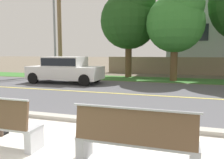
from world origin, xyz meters
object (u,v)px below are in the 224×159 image
(shade_tree_left, at_px, (177,19))
(car_white_far, at_px, (65,69))
(bench_right, at_px, (135,140))
(shade_tree_far_left, at_px, (130,16))
(streetlamp, at_px, (56,22))

(shade_tree_left, bearing_deg, car_white_far, -154.27)
(bench_right, height_order, shade_tree_far_left, shade_tree_far_left)
(bench_right, xyz_separation_m, shade_tree_left, (0.17, 11.45, 3.35))
(car_white_far, height_order, shade_tree_far_left, shade_tree_far_left)
(car_white_far, height_order, shade_tree_left, shade_tree_left)
(shade_tree_left, bearing_deg, shade_tree_far_left, 159.45)
(bench_right, bearing_deg, shade_tree_left, 89.13)
(car_white_far, xyz_separation_m, shade_tree_far_left, (2.90, 4.15, 3.43))
(shade_tree_far_left, xyz_separation_m, shade_tree_left, (3.21, -1.20, -0.48))
(car_white_far, bearing_deg, shade_tree_left, 25.73)
(bench_right, relative_size, shade_tree_far_left, 0.29)
(bench_right, xyz_separation_m, streetlamp, (-8.34, 11.61, 3.54))
(shade_tree_left, bearing_deg, bench_right, -90.87)
(shade_tree_far_left, bearing_deg, car_white_far, -124.99)
(car_white_far, distance_m, streetlamp, 5.02)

